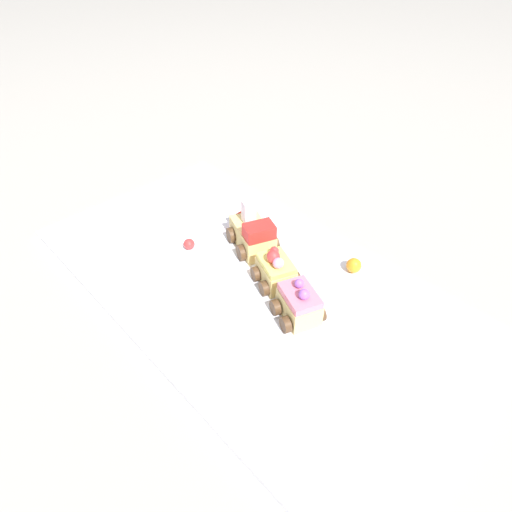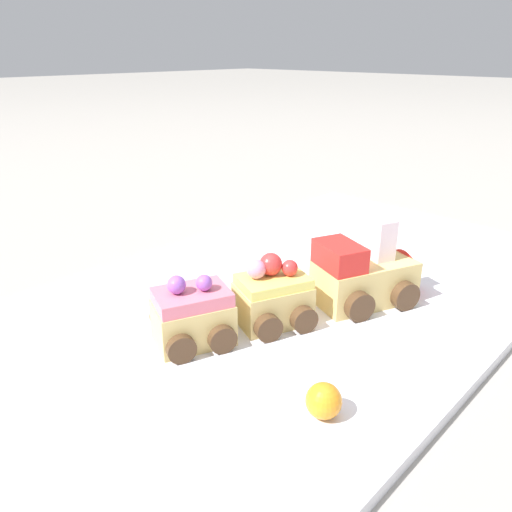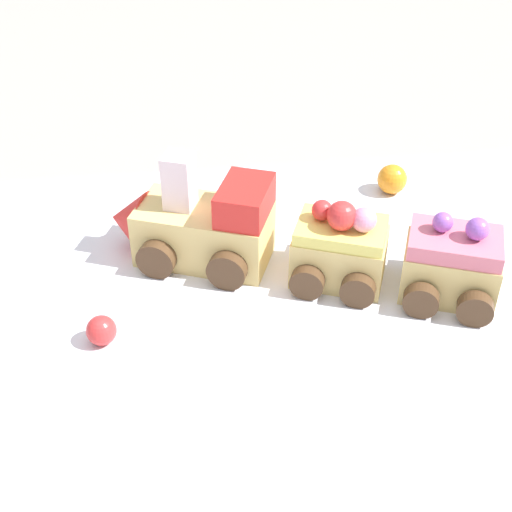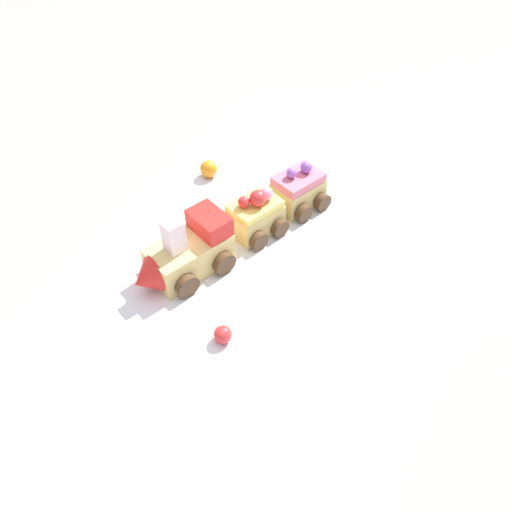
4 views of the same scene
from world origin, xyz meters
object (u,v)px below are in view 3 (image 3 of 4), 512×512
object	(u,v)px
gumball_red	(101,330)
cake_car_strawberry	(452,267)
cake_train_locomotive	(195,226)
gumball_orange	(392,179)
cake_car_lemon	(340,250)

from	to	relation	value
gumball_red	cake_car_strawberry	bearing A→B (deg)	-175.44
cake_train_locomotive	gumball_red	distance (m)	0.12
cake_car_strawberry	gumball_orange	bearing A→B (deg)	-67.92
gumball_red	cake_car_lemon	bearing A→B (deg)	-164.02
cake_car_lemon	cake_car_strawberry	world-z (taller)	cake_car_lemon
cake_car_lemon	cake_car_strawberry	bearing A→B (deg)	-179.67
cake_car_strawberry	gumball_red	size ratio (longest dim) A/B	4.17
cake_car_lemon	cake_car_strawberry	xyz separation A→B (m)	(-0.08, 0.03, -0.00)
cake_car_lemon	gumball_red	size ratio (longest dim) A/B	4.17
cake_car_lemon	gumball_orange	xyz separation A→B (m)	(-0.08, -0.12, -0.01)
cake_train_locomotive	cake_car_lemon	size ratio (longest dim) A/B	1.59
cake_train_locomotive	cake_car_strawberry	bearing A→B (deg)	-179.96
cake_car_strawberry	gumball_orange	size ratio (longest dim) A/B	3.25
cake_car_lemon	cake_car_strawberry	size ratio (longest dim) A/B	1.00
cake_car_strawberry	cake_train_locomotive	bearing A→B (deg)	0.04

